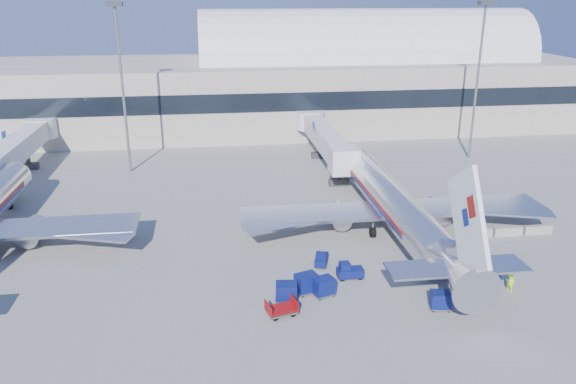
{
  "coord_description": "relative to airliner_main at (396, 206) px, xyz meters",
  "views": [
    {
      "loc": [
        -8.34,
        -47.44,
        23.58
      ],
      "look_at": [
        -1.0,
        6.0,
        4.43
      ],
      "focal_mm": 35.0,
      "sensor_mm": 36.0,
      "label": 1
    }
  ],
  "objects": [
    {
      "name": "tug_lead",
      "position": [
        -7.09,
        -9.24,
        -2.24
      ],
      "size": [
        2.32,
        1.18,
        1.5
      ],
      "rotation": [
        0.0,
        0.0,
        0.01
      ],
      "color": "#0A1351",
      "rests_on": "ground"
    },
    {
      "name": "cart_train_b",
      "position": [
        -11.18,
        -11.19,
        -2.05
      ],
      "size": [
        2.23,
        1.95,
        1.64
      ],
      "rotation": [
        0.0,
        0.0,
        0.33
      ],
      "color": "#0A1351",
      "rests_on": "ground"
    },
    {
      "name": "ground",
      "position": [
        -10.0,
        -4.51,
        -2.93
      ],
      "size": [
        260.0,
        260.0,
        0.0
      ],
      "primitive_type": "plane",
      "color": "gray",
      "rests_on": "ground"
    },
    {
      "name": "barrier_near",
      "position": [
        8.0,
        -2.51,
        -2.48
      ],
      "size": [
        3.0,
        0.55,
        0.9
      ],
      "primitive_type": "cube",
      "color": "#9E9E96",
      "rests_on": "ground"
    },
    {
      "name": "barrier_far",
      "position": [
        14.6,
        -2.51,
        -2.48
      ],
      "size": [
        3.0,
        0.55,
        0.9
      ],
      "primitive_type": "cube",
      "color": "#9E9E96",
      "rests_on": "ground"
    },
    {
      "name": "barrier_mid",
      "position": [
        11.3,
        -2.51,
        -2.48
      ],
      "size": [
        3.0,
        0.55,
        0.9
      ],
      "primitive_type": "cube",
      "color": "#9E9E96",
      "rests_on": "ground"
    },
    {
      "name": "airliner_main",
      "position": [
        0.0,
        0.0,
        0.0
      ],
      "size": [
        32.0,
        37.26,
        12.07
      ],
      "color": "silver",
      "rests_on": "ground"
    },
    {
      "name": "jetbridge_near",
      "position": [
        -2.4,
        26.3,
        1.0
      ],
      "size": [
        4.4,
        27.5,
        6.25
      ],
      "color": "silver",
      "rests_on": "ground"
    },
    {
      "name": "jetbridge_mid",
      "position": [
        -44.4,
        26.3,
        1.0
      ],
      "size": [
        4.4,
        27.5,
        6.25
      ],
      "color": "silver",
      "rests_on": "ground"
    },
    {
      "name": "terminal",
      "position": [
        -23.6,
        51.46,
        4.6
      ],
      "size": [
        170.0,
        28.15,
        21.0
      ],
      "color": "#B2AA9E",
      "rests_on": "ground"
    },
    {
      "name": "cart_train_c",
      "position": [
        -13.03,
        -12.36,
        -2.08
      ],
      "size": [
        1.96,
        1.59,
        1.59
      ],
      "rotation": [
        0.0,
        0.0,
        -0.13
      ],
      "color": "#0A1351",
      "rests_on": "ground"
    },
    {
      "name": "mast_west",
      "position": [
        -30.0,
        25.49,
        11.87
      ],
      "size": [
        2.0,
        1.2,
        22.6
      ],
      "color": "slate",
      "rests_on": "ground"
    },
    {
      "name": "cart_open_red",
      "position": [
        -13.68,
        -14.37,
        -2.49
      ],
      "size": [
        2.61,
        2.12,
        0.61
      ],
      "rotation": [
        0.0,
        0.0,
        0.25
      ],
      "color": "slate",
      "rests_on": "ground"
    },
    {
      "name": "tug_left",
      "position": [
        -9.02,
        -6.46,
        -2.29
      ],
      "size": [
        1.67,
        2.37,
        1.4
      ],
      "rotation": [
        0.0,
        0.0,
        1.26
      ],
      "color": "#0A1351",
      "rests_on": "ground"
    },
    {
      "name": "cart_solo_far",
      "position": [
        4.45,
        -11.88,
        -2.1
      ],
      "size": [
        1.9,
        1.54,
        1.54
      ],
      "rotation": [
        0.0,
        0.0,
        -0.12
      ],
      "color": "#0A1351",
      "rests_on": "ground"
    },
    {
      "name": "cart_solo_near",
      "position": [
        -1.15,
        -15.18,
        -2.15
      ],
      "size": [
        1.86,
        1.54,
        1.46
      ],
      "rotation": [
        0.0,
        0.0,
        -0.18
      ],
      "color": "#0A1351",
      "rests_on": "ground"
    },
    {
      "name": "tug_right",
      "position": [
        0.67,
        -10.09,
        -2.19
      ],
      "size": [
        2.68,
        1.72,
        1.62
      ],
      "rotation": [
        0.0,
        0.0,
        -0.2
      ],
      "color": "#0A1351",
      "rests_on": "ground"
    },
    {
      "name": "ramp_worker",
      "position": [
        5.76,
        -13.24,
        -1.97
      ],
      "size": [
        0.61,
        0.79,
        1.91
      ],
      "primitive_type": "imported",
      "rotation": [
        0.0,
        0.0,
        1.81
      ],
      "color": "#AAF519",
      "rests_on": "ground"
    },
    {
      "name": "mast_east",
      "position": [
        20.0,
        25.49,
        11.87
      ],
      "size": [
        2.0,
        1.2,
        22.6
      ],
      "color": "slate",
      "rests_on": "ground"
    },
    {
      "name": "cart_train_a",
      "position": [
        -9.89,
        -11.88,
        -2.09
      ],
      "size": [
        2.13,
        1.88,
        1.57
      ],
      "rotation": [
        0.0,
        0.0,
        0.35
      ],
      "color": "#0A1351",
      "rests_on": "ground"
    }
  ]
}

